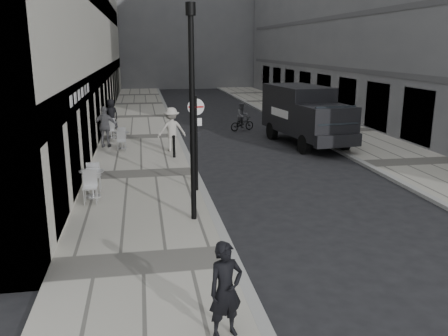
{
  "coord_description": "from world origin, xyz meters",
  "views": [
    {
      "loc": [
        -1.9,
        -7.01,
        4.7
      ],
      "look_at": [
        0.32,
        5.68,
        1.4
      ],
      "focal_mm": 38.0,
      "sensor_mm": 36.0,
      "label": 1
    }
  ],
  "objects_px": {
    "sign_post": "(196,130)",
    "cyclist": "(242,120)",
    "panel_van": "(305,112)",
    "lamppost": "(192,104)",
    "walking_man": "(226,290)"
  },
  "relations": [
    {
      "from": "walking_man",
      "to": "sign_post",
      "type": "relative_size",
      "value": 0.53
    },
    {
      "from": "walking_man",
      "to": "sign_post",
      "type": "bearing_deg",
      "value": 68.53
    },
    {
      "from": "panel_van",
      "to": "walking_man",
      "type": "bearing_deg",
      "value": -120.86
    },
    {
      "from": "sign_post",
      "to": "lamppost",
      "type": "xyz_separation_m",
      "value": [
        -0.4,
        -2.66,
        1.15
      ]
    },
    {
      "from": "sign_post",
      "to": "lamppost",
      "type": "distance_m",
      "value": 2.92
    },
    {
      "from": "cyclist",
      "to": "lamppost",
      "type": "bearing_deg",
      "value": -127.63
    },
    {
      "from": "sign_post",
      "to": "cyclist",
      "type": "height_order",
      "value": "sign_post"
    },
    {
      "from": "panel_van",
      "to": "cyclist",
      "type": "relative_size",
      "value": 3.82
    },
    {
      "from": "walking_man",
      "to": "sign_post",
      "type": "height_order",
      "value": "sign_post"
    },
    {
      "from": "panel_van",
      "to": "cyclist",
      "type": "distance_m",
      "value": 5.01
    },
    {
      "from": "sign_post",
      "to": "cyclist",
      "type": "relative_size",
      "value": 1.9
    },
    {
      "from": "sign_post",
      "to": "cyclist",
      "type": "xyz_separation_m",
      "value": [
        3.99,
        11.65,
        -1.47
      ]
    },
    {
      "from": "sign_post",
      "to": "lamppost",
      "type": "relative_size",
      "value": 0.55
    },
    {
      "from": "walking_man",
      "to": "sign_post",
      "type": "distance_m",
      "value": 8.25
    },
    {
      "from": "lamppost",
      "to": "cyclist",
      "type": "distance_m",
      "value": 15.19
    }
  ]
}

